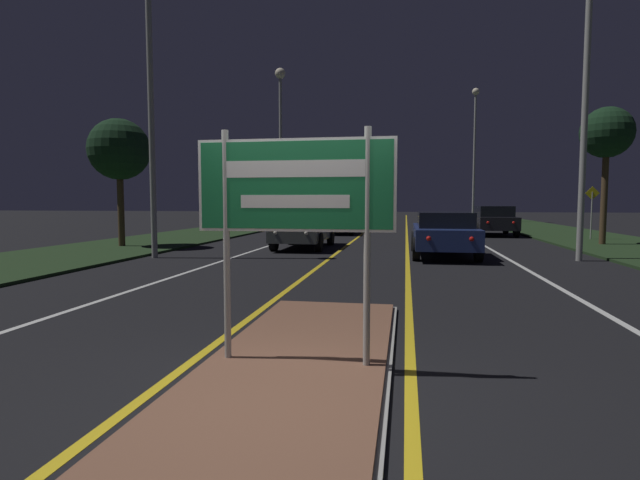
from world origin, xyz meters
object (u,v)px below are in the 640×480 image
object	(u,v)px
streetlight_right_near	(589,15)
car_receding_1	(493,220)
streetlight_left_far	(281,117)
streetlight_right_far	(475,134)
car_receding_0	(444,232)
highway_sign	(295,197)
car_approaching_1	(339,219)
car_approaching_0	(304,228)
streetlight_left_near	(150,60)
warning_sign	(592,207)

from	to	relation	value
streetlight_right_near	car_receding_1	distance (m)	12.77
streetlight_left_far	streetlight_right_far	bearing A→B (deg)	45.81
streetlight_right_far	car_receding_0	world-z (taller)	streetlight_right_far
highway_sign	car_approaching_1	distance (m)	22.42
streetlight_right_far	car_approaching_0	xyz separation A→B (m)	(-9.26, -24.44, -6.48)
streetlight_left_near	highway_sign	bearing A→B (deg)	-54.97
car_receding_0	car_receding_1	bearing A→B (deg)	72.82
car_approaching_0	warning_sign	distance (m)	13.12
highway_sign	car_receding_1	bearing A→B (deg)	75.74
streetlight_right_far	streetlight_left_far	bearing A→B (deg)	-134.19
streetlight_left_far	streetlight_right_near	bearing A→B (deg)	-47.83
streetlight_right_far	car_approaching_1	xyz separation A→B (m)	(-9.09, -15.69, -6.47)
streetlight_left_near	warning_sign	world-z (taller)	streetlight_left_near
streetlight_left_near	streetlight_left_far	distance (m)	15.23
car_receding_1	car_approaching_1	distance (m)	8.06
streetlight_left_far	highway_sign	bearing A→B (deg)	-75.46
car_approaching_1	warning_sign	distance (m)	12.22
car_receding_1	streetlight_right_far	bearing A→B (deg)	86.29
streetlight_left_near	warning_sign	size ratio (longest dim) A/B	4.00
car_approaching_1	streetlight_right_far	bearing A→B (deg)	59.92
streetlight_left_near	car_receding_1	bearing A→B (deg)	45.85
streetlight_right_far	car_approaching_1	bearing A→B (deg)	-120.08
streetlight_right_near	streetlight_left_near	bearing A→B (deg)	-173.89
streetlight_right_far	car_receding_0	xyz separation A→B (m)	(-4.28, -26.55, -6.47)
streetlight_right_far	car_receding_0	distance (m)	27.66
streetlight_left_near	car_receding_1	distance (m)	18.19
streetlight_right_far	car_approaching_0	distance (m)	26.93
car_approaching_0	warning_sign	size ratio (longest dim) A/B	1.91
streetlight_left_near	warning_sign	bearing A→B (deg)	31.12
car_receding_1	warning_sign	size ratio (longest dim) A/B	1.87
streetlight_left_far	streetlight_right_near	distance (m)	18.68
streetlight_right_far	highway_sign	bearing A→B (deg)	-99.87
warning_sign	car_receding_1	bearing A→B (deg)	141.45
highway_sign	streetlight_right_far	world-z (taller)	streetlight_right_far
highway_sign	car_approaching_1	world-z (taller)	highway_sign
highway_sign	car_receding_0	xyz separation A→B (m)	(2.32, 11.40, -1.03)
streetlight_left_far	warning_sign	world-z (taller)	streetlight_left_far
streetlight_right_far	car_approaching_0	size ratio (longest dim) A/B	2.45
streetlight_right_near	streetlight_right_far	world-z (taller)	streetlight_right_far
streetlight_left_far	streetlight_right_far	world-z (taller)	streetlight_right_far
streetlight_right_near	streetlight_right_far	bearing A→B (deg)	89.08
car_receding_1	warning_sign	world-z (taller)	warning_sign
streetlight_left_near	streetlight_right_far	world-z (taller)	streetlight_right_far
highway_sign	streetlight_right_far	bearing A→B (deg)	80.13
car_receding_1	car_approaching_1	xyz separation A→B (m)	(-8.05, 0.37, -0.03)
streetlight_left_far	warning_sign	distance (m)	17.44
streetlight_right_near	car_approaching_1	distance (m)	15.70
highway_sign	car_approaching_1	size ratio (longest dim) A/B	0.50
streetlight_right_far	warning_sign	bearing A→B (deg)	-82.06
highway_sign	streetlight_left_near	bearing A→B (deg)	125.03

